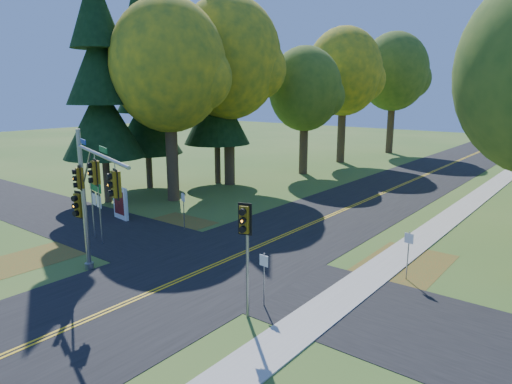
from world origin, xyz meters
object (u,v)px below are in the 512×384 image
Objects in this scene: east_signal_pole at (245,232)px; info_kiosk at (120,203)px; traffic_mast at (91,188)px; route_sign_cluster at (96,197)px.

info_kiosk is at bearing 142.58° from east_signal_pole.
traffic_mast reaches higher than info_kiosk.
info_kiosk is (-14.24, 5.04, -2.19)m from east_signal_pole.
east_signal_pole is at bearing 5.04° from route_sign_cluster.
traffic_mast is 7.10m from east_signal_pole.
east_signal_pole is (6.91, 1.38, -0.84)m from traffic_mast.
traffic_mast is at bearing -33.62° from info_kiosk.
traffic_mast is at bearing -20.00° from route_sign_cluster.
info_kiosk is at bearing 157.65° from traffic_mast.
traffic_mast is 3.24× the size of info_kiosk.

